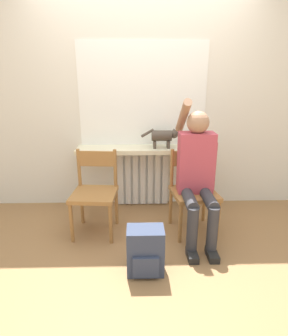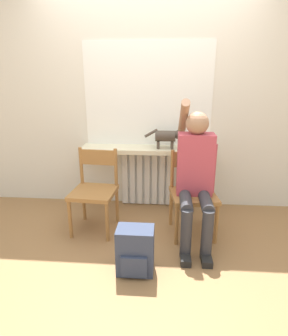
% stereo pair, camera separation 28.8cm
% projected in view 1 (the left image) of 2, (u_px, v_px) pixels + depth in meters
% --- Properties ---
extents(ground_plane, '(12.00, 12.00, 0.00)m').
position_uv_depth(ground_plane, '(146.00, 259.00, 2.50)').
color(ground_plane, olive).
extents(wall_with_window, '(7.00, 0.06, 2.70)m').
position_uv_depth(wall_with_window, '(143.00, 94.00, 3.25)').
color(wall_with_window, silver).
rests_on(wall_with_window, ground_plane).
extents(radiator, '(0.64, 0.08, 0.71)m').
position_uv_depth(radiator, '(143.00, 177.00, 3.48)').
color(radiator, silver).
rests_on(radiator, ground_plane).
extents(windowsill, '(1.53, 0.32, 0.05)m').
position_uv_depth(windowsill, '(143.00, 150.00, 3.26)').
color(windowsill, beige).
rests_on(windowsill, radiator).
extents(window_glass, '(1.47, 0.01, 1.16)m').
position_uv_depth(window_glass, '(143.00, 95.00, 3.22)').
color(window_glass, white).
rests_on(window_glass, windowsill).
extents(chair_left, '(0.46, 0.46, 0.84)m').
position_uv_depth(chair_left, '(95.00, 191.00, 2.83)').
color(chair_left, '#9E6B38').
rests_on(chair_left, ground_plane).
extents(chair_right, '(0.48, 0.48, 0.84)m').
position_uv_depth(chair_right, '(193.00, 190.00, 2.85)').
color(chair_right, '#9E6B38').
rests_on(chair_right, ground_plane).
extents(person, '(0.36, 0.98, 1.36)m').
position_uv_depth(person, '(197.00, 170.00, 2.68)').
color(person, '#333338').
rests_on(person, ground_plane).
extents(cat, '(0.43, 0.12, 0.23)m').
position_uv_depth(cat, '(164.00, 136.00, 3.18)').
color(cat, '#4C4238').
rests_on(cat, windowsill).
extents(backpack, '(0.30, 0.23, 0.39)m').
position_uv_depth(backpack, '(145.00, 251.00, 2.28)').
color(backpack, '#333D56').
rests_on(backpack, ground_plane).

